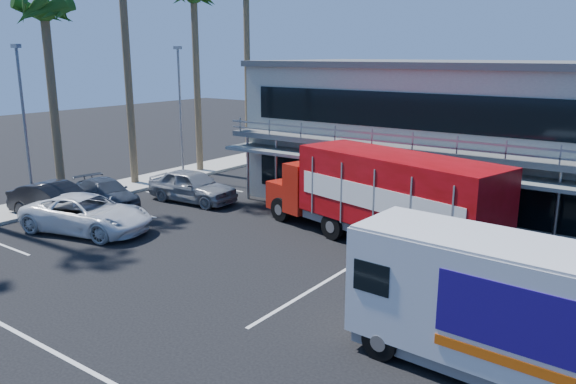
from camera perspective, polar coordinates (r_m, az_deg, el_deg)
The scene contains 13 objects.
ground at distance 19.11m, azimuth -4.94°, elevation -9.78°, with size 120.00×120.00×0.00m, color black.
building at distance 29.63m, azimuth 18.99°, elevation 5.37°, with size 22.40×12.00×7.30m.
curb_strip at distance 33.62m, azimuth -17.69°, elevation 0.19°, with size 3.00×32.00×0.16m, color #A5A399.
palm_c at distance 31.05m, azimuth -23.46°, elevation 15.66°, with size 2.80×2.80×10.75m.
palm_e at distance 37.18m, azimuth -9.53°, elevation 18.20°, with size 2.80×2.80×12.25m.
light_pole_near at distance 29.57m, azimuth -25.20°, elevation 6.45°, with size 0.50×0.25×8.09m.
light_pole_far at distance 35.46m, azimuth -10.89°, elevation 8.53°, with size 0.50×0.25×8.09m.
red_truck at distance 23.14m, azimuth 9.51°, elevation -0.22°, with size 11.60×5.28×3.81m.
white_van at distance 14.49m, azimuth 20.54°, elevation -10.77°, with size 7.15×2.73×3.44m.
parked_car_b at distance 28.84m, azimuth -22.47°, elevation -0.86°, with size 1.78×5.12×1.69m, color black.
parked_car_c at distance 26.18m, azimuth -19.73°, elevation -2.10°, with size 2.70×5.86×1.63m, color white.
parked_car_d at distance 30.37m, azimuth -17.98°, elevation -0.09°, with size 1.91×4.69×1.36m, color #2E343E.
parked_car_e at distance 30.07m, azimuth -9.69°, elevation 0.62°, with size 2.03×5.04×1.72m, color gray.
Camera 1 is at (11.58, -13.14, 7.65)m, focal length 35.00 mm.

